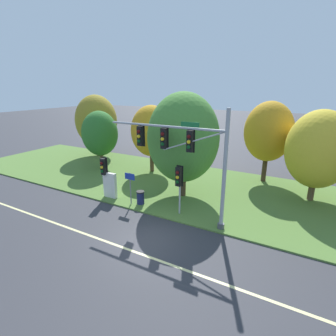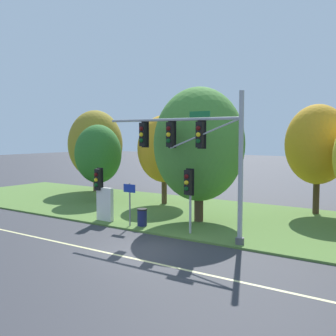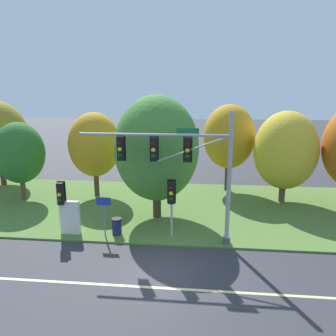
{
  "view_description": "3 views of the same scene",
  "coord_description": "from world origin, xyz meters",
  "px_view_note": "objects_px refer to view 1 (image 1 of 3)",
  "views": [
    {
      "loc": [
        7.06,
        -10.31,
        8.02
      ],
      "look_at": [
        -0.41,
        3.16,
        3.17
      ],
      "focal_mm": 28.0,
      "sensor_mm": 36.0,
      "label": 1
    },
    {
      "loc": [
        11.2,
        -14.12,
        5.05
      ],
      "look_at": [
        -1.4,
        3.93,
        3.27
      ],
      "focal_mm": 45.0,
      "sensor_mm": 36.0,
      "label": 2
    },
    {
      "loc": [
        1.74,
        -13.04,
        7.92
      ],
      "look_at": [
        -0.05,
        4.59,
        3.69
      ],
      "focal_mm": 35.0,
      "sensor_mm": 36.0,
      "label": 3
    }
  ],
  "objects_px": {
    "tree_behind_signpost": "(151,131)",
    "route_sign_post": "(130,184)",
    "info_kiosk": "(110,185)",
    "traffic_signal_mast": "(185,150)",
    "tree_mid_verge": "(183,138)",
    "trash_bin": "(140,197)",
    "tree_left_of_mast": "(100,134)",
    "pedestrian_signal_further_along": "(104,169)",
    "pedestrian_signal_near_kerb": "(179,180)",
    "tree_nearest_road": "(96,121)",
    "tree_right_far": "(319,150)",
    "tree_tall_centre": "(269,132)"
  },
  "relations": [
    {
      "from": "tree_behind_signpost",
      "to": "route_sign_post",
      "type": "bearing_deg",
      "value": -68.96
    },
    {
      "from": "info_kiosk",
      "to": "traffic_signal_mast",
      "type": "bearing_deg",
      "value": -3.09
    },
    {
      "from": "tree_mid_verge",
      "to": "trash_bin",
      "type": "relative_size",
      "value": 8.16
    },
    {
      "from": "route_sign_post",
      "to": "tree_left_of_mast",
      "type": "xyz_separation_m",
      "value": [
        -7.74,
        5.56,
        1.93
      ]
    },
    {
      "from": "pedestrian_signal_further_along",
      "to": "tree_left_of_mast",
      "type": "bearing_deg",
      "value": 134.41
    },
    {
      "from": "pedestrian_signal_near_kerb",
      "to": "info_kiosk",
      "type": "distance_m",
      "value": 5.82
    },
    {
      "from": "tree_nearest_road",
      "to": "route_sign_post",
      "type": "bearing_deg",
      "value": -38.29
    },
    {
      "from": "traffic_signal_mast",
      "to": "tree_right_far",
      "type": "xyz_separation_m",
      "value": [
        6.82,
        7.06,
        -0.64
      ]
    },
    {
      "from": "pedestrian_signal_further_along",
      "to": "tree_right_far",
      "type": "distance_m",
      "value": 15.09
    },
    {
      "from": "tree_right_far",
      "to": "trash_bin",
      "type": "height_order",
      "value": "tree_right_far"
    },
    {
      "from": "traffic_signal_mast",
      "to": "tree_tall_centre",
      "type": "height_order",
      "value": "traffic_signal_mast"
    },
    {
      "from": "traffic_signal_mast",
      "to": "route_sign_post",
      "type": "distance_m",
      "value": 5.03
    },
    {
      "from": "pedestrian_signal_near_kerb",
      "to": "tree_behind_signpost",
      "type": "distance_m",
      "value": 9.38
    },
    {
      "from": "tree_nearest_road",
      "to": "tree_right_far",
      "type": "xyz_separation_m",
      "value": [
        22.47,
        -2.15,
        -0.32
      ]
    },
    {
      "from": "traffic_signal_mast",
      "to": "tree_right_far",
      "type": "relative_size",
      "value": 1.21
    },
    {
      "from": "tree_nearest_road",
      "to": "tree_tall_centre",
      "type": "relative_size",
      "value": 1.03
    },
    {
      "from": "tree_left_of_mast",
      "to": "info_kiosk",
      "type": "distance_m",
      "value": 8.22
    },
    {
      "from": "route_sign_post",
      "to": "tree_tall_centre",
      "type": "distance_m",
      "value": 12.17
    },
    {
      "from": "traffic_signal_mast",
      "to": "tree_left_of_mast",
      "type": "xyz_separation_m",
      "value": [
        -11.89,
        5.68,
        -0.91
      ]
    },
    {
      "from": "tree_left_of_mast",
      "to": "tree_right_far",
      "type": "xyz_separation_m",
      "value": [
        18.71,
        1.37,
        0.27
      ]
    },
    {
      "from": "pedestrian_signal_further_along",
      "to": "tree_behind_signpost",
      "type": "relative_size",
      "value": 0.48
    },
    {
      "from": "tree_tall_centre",
      "to": "tree_left_of_mast",
      "type": "bearing_deg",
      "value": -165.75
    },
    {
      "from": "tree_behind_signpost",
      "to": "info_kiosk",
      "type": "distance_m",
      "value": 7.43
    },
    {
      "from": "tree_nearest_road",
      "to": "trash_bin",
      "type": "bearing_deg",
      "value": -35.85
    },
    {
      "from": "pedestrian_signal_further_along",
      "to": "tree_tall_centre",
      "type": "height_order",
      "value": "tree_tall_centre"
    },
    {
      "from": "tree_nearest_road",
      "to": "tree_behind_signpost",
      "type": "bearing_deg",
      "value": -13.31
    },
    {
      "from": "traffic_signal_mast",
      "to": "pedestrian_signal_further_along",
      "type": "relative_size",
      "value": 2.57
    },
    {
      "from": "traffic_signal_mast",
      "to": "tree_mid_verge",
      "type": "relative_size",
      "value": 1.03
    },
    {
      "from": "pedestrian_signal_near_kerb",
      "to": "tree_left_of_mast",
      "type": "relative_size",
      "value": 0.58
    },
    {
      "from": "pedestrian_signal_further_along",
      "to": "tree_nearest_road",
      "type": "xyz_separation_m",
      "value": [
        -9.11,
        8.98,
        1.87
      ]
    },
    {
      "from": "pedestrian_signal_further_along",
      "to": "tree_mid_verge",
      "type": "distance_m",
      "value": 6.14
    },
    {
      "from": "tree_tall_centre",
      "to": "tree_right_far",
      "type": "distance_m",
      "value": 4.47
    },
    {
      "from": "pedestrian_signal_further_along",
      "to": "trash_bin",
      "type": "height_order",
      "value": "pedestrian_signal_further_along"
    },
    {
      "from": "pedestrian_signal_near_kerb",
      "to": "pedestrian_signal_further_along",
      "type": "xyz_separation_m",
      "value": [
        -6.01,
        -0.12,
        -0.2
      ]
    },
    {
      "from": "pedestrian_signal_near_kerb",
      "to": "tree_mid_verge",
      "type": "xyz_separation_m",
      "value": [
        -1.17,
        2.96,
        1.99
      ]
    },
    {
      "from": "tree_tall_centre",
      "to": "trash_bin",
      "type": "bearing_deg",
      "value": -126.62
    },
    {
      "from": "tree_mid_verge",
      "to": "tree_behind_signpost",
      "type": "bearing_deg",
      "value": 143.36
    },
    {
      "from": "pedestrian_signal_near_kerb",
      "to": "tree_behind_signpost",
      "type": "xyz_separation_m",
      "value": [
        -6.3,
        6.78,
        1.52
      ]
    },
    {
      "from": "pedestrian_signal_near_kerb",
      "to": "tree_right_far",
      "type": "relative_size",
      "value": 0.5
    },
    {
      "from": "info_kiosk",
      "to": "tree_tall_centre",
      "type": "bearing_deg",
      "value": 44.62
    },
    {
      "from": "traffic_signal_mast",
      "to": "tree_behind_signpost",
      "type": "xyz_separation_m",
      "value": [
        -6.84,
        7.12,
        -0.47
      ]
    },
    {
      "from": "tree_mid_verge",
      "to": "route_sign_post",
      "type": "bearing_deg",
      "value": -127.43
    },
    {
      "from": "tree_nearest_road",
      "to": "pedestrian_signal_further_along",
      "type": "bearing_deg",
      "value": -44.6
    },
    {
      "from": "tree_left_of_mast",
      "to": "trash_bin",
      "type": "relative_size",
      "value": 6.08
    },
    {
      "from": "route_sign_post",
      "to": "trash_bin",
      "type": "xyz_separation_m",
      "value": [
        0.56,
        0.36,
        -1.05
      ]
    },
    {
      "from": "route_sign_post",
      "to": "tree_nearest_road",
      "type": "relative_size",
      "value": 0.33
    },
    {
      "from": "tree_mid_verge",
      "to": "trash_bin",
      "type": "height_order",
      "value": "tree_mid_verge"
    },
    {
      "from": "tree_tall_centre",
      "to": "tree_right_far",
      "type": "xyz_separation_m",
      "value": [
        3.71,
        -2.44,
        -0.57
      ]
    },
    {
      "from": "pedestrian_signal_further_along",
      "to": "tree_left_of_mast",
      "type": "distance_m",
      "value": 7.74
    },
    {
      "from": "pedestrian_signal_near_kerb",
      "to": "trash_bin",
      "type": "bearing_deg",
      "value": 177.29
    }
  ]
}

